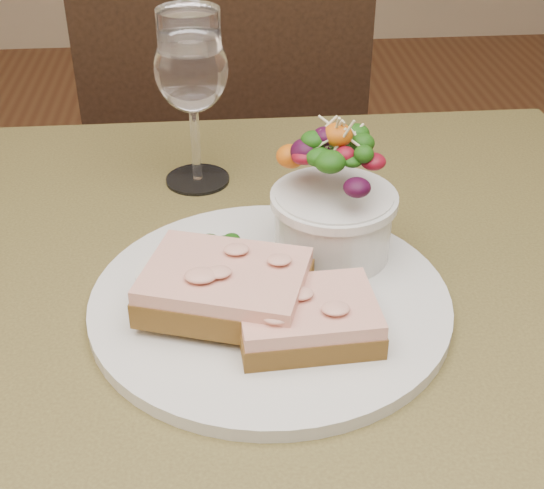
{
  "coord_description": "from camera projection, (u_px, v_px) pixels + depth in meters",
  "views": [
    {
      "loc": [
        -0.04,
        -0.51,
        1.15
      ],
      "look_at": [
        0.01,
        0.01,
        0.81
      ],
      "focal_mm": 50.0,
      "sensor_mm": 36.0,
      "label": 1
    }
  ],
  "objects": [
    {
      "name": "sandwich_front",
      "position": [
        307.0,
        318.0,
        0.59
      ],
      "size": [
        0.11,
        0.09,
        0.03
      ],
      "rotation": [
        0.0,
        0.0,
        0.06
      ],
      "color": "#4F3215",
      "rests_on": "dinner_plate"
    },
    {
      "name": "cafe_table",
      "position": [
        263.0,
        396.0,
        0.7
      ],
      "size": [
        0.8,
        0.8,
        0.75
      ],
      "color": "#453C1D",
      "rests_on": "ground"
    },
    {
      "name": "garnish",
      "position": [
        208.0,
        249.0,
        0.69
      ],
      "size": [
        0.05,
        0.04,
        0.02
      ],
      "color": "#133609",
      "rests_on": "dinner_plate"
    },
    {
      "name": "wine_glass",
      "position": [
        191.0,
        74.0,
        0.77
      ],
      "size": [
        0.08,
        0.08,
        0.18
      ],
      "color": "white",
      "rests_on": "cafe_table"
    },
    {
      "name": "sandwich_back",
      "position": [
        225.0,
        287.0,
        0.61
      ],
      "size": [
        0.15,
        0.13,
        0.03
      ],
      "rotation": [
        0.0,
        0.0,
        -0.31
      ],
      "color": "#4F3215",
      "rests_on": "dinner_plate"
    },
    {
      "name": "dinner_plate",
      "position": [
        270.0,
        301.0,
        0.64
      ],
      "size": [
        0.31,
        0.31,
        0.01
      ],
      "primitive_type": "cylinder",
      "color": "silver",
      "rests_on": "cafe_table"
    },
    {
      "name": "ramekin",
      "position": [
        180.0,
        286.0,
        0.62
      ],
      "size": [
        0.06,
        0.06,
        0.04
      ],
      "color": "beige",
      "rests_on": "dinner_plate"
    },
    {
      "name": "chair_far",
      "position": [
        230.0,
        270.0,
        1.49
      ],
      "size": [
        0.42,
        0.42,
        0.9
      ],
      "rotation": [
        0.0,
        0.0,
        3.14
      ],
      "color": "black",
      "rests_on": "ground"
    },
    {
      "name": "salad_bowl",
      "position": [
        334.0,
        196.0,
        0.66
      ],
      "size": [
        0.1,
        0.1,
        0.13
      ],
      "color": "silver",
      "rests_on": "dinner_plate"
    }
  ]
}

